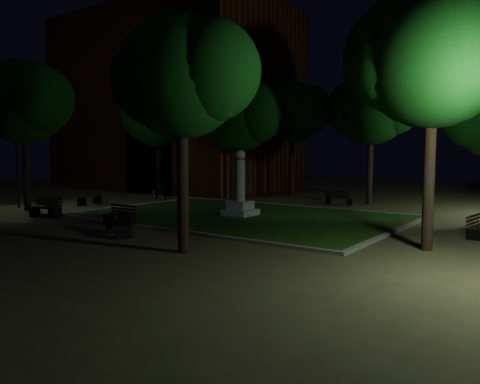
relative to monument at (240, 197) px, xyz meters
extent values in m
plane|color=brown|center=(0.00, -2.00, -0.96)|extent=(80.00, 80.00, 0.00)
cube|color=#1F4210|center=(0.00, 0.00, -0.92)|extent=(15.00, 10.00, 0.08)
cube|color=slate|center=(0.00, -5.10, -0.90)|extent=(15.40, 0.20, 0.12)
cube|color=slate|center=(0.00, 5.10, -0.90)|extent=(15.40, 0.20, 0.12)
cube|color=slate|center=(-7.60, 0.00, -0.90)|extent=(0.20, 10.00, 0.12)
cube|color=slate|center=(7.60, 0.00, -0.90)|extent=(0.20, 10.00, 0.12)
cube|color=gray|center=(0.00, 0.00, -0.73)|extent=(1.40, 1.40, 0.30)
cube|color=gray|center=(0.00, 0.00, -0.38)|extent=(1.00, 1.00, 0.40)
cylinder|color=gray|center=(0.00, 0.00, 0.82)|extent=(0.44, 0.44, 2.00)
sphere|color=gray|center=(0.00, 0.00, 2.07)|extent=(0.50, 0.50, 0.50)
cube|color=#501F0F|center=(-16.00, 12.00, 6.54)|extent=(20.00, 12.00, 15.00)
cube|color=black|center=(-13.00, 7.50, 2.54)|extent=(5.00, 3.00, 7.00)
cylinder|color=black|center=(-13.00, 7.50, 6.04)|extent=(5.00, 3.00, 5.00)
plane|color=red|center=(-13.00, 8.70, 2.54)|extent=(6.30, 0.00, 6.30)
cylinder|color=black|center=(-10.87, -4.79, 1.29)|extent=(0.36, 0.36, 4.50)
sphere|color=#0D4210|center=(-10.87, -4.79, 4.90)|extent=(4.54, 4.54, 4.54)
sphere|color=#0D4210|center=(-9.73, -4.59, 5.00)|extent=(3.63, 3.63, 3.63)
sphere|color=#0D4210|center=(-11.78, -5.09, 4.80)|extent=(3.40, 3.40, 3.40)
cylinder|color=black|center=(-5.05, 6.54, 1.10)|extent=(0.36, 0.36, 4.11)
sphere|color=#0D4210|center=(-5.05, 6.54, 4.66)|extent=(5.00, 5.00, 5.00)
sphere|color=#0D4210|center=(-3.80, 6.74, 4.76)|extent=(4.00, 4.00, 4.00)
sphere|color=#0D4210|center=(-6.05, 6.24, 4.56)|extent=(3.75, 3.75, 3.75)
cylinder|color=black|center=(3.07, 9.19, 1.30)|extent=(0.36, 0.36, 4.52)
sphere|color=#0D4210|center=(3.07, 9.19, 4.94)|extent=(4.60, 4.60, 4.60)
sphere|color=#0D4210|center=(4.22, 9.39, 5.04)|extent=(3.68, 3.68, 3.68)
sphere|color=#0D4210|center=(2.15, 8.89, 4.84)|extent=(3.45, 3.45, 3.45)
sphere|color=#0D4210|center=(9.65, 4.44, 3.88)|extent=(3.10, 3.10, 3.10)
cylinder|color=black|center=(9.48, -2.72, 1.48)|extent=(0.36, 0.36, 4.88)
sphere|color=#0D4210|center=(9.48, -2.72, 5.37)|extent=(4.83, 4.83, 4.83)
sphere|color=#0D4210|center=(10.69, -2.52, 5.47)|extent=(3.86, 3.86, 3.86)
sphere|color=#0D4210|center=(8.52, -3.02, 5.27)|extent=(3.62, 3.62, 3.62)
cylinder|color=black|center=(3.33, -7.68, 1.22)|extent=(0.36, 0.36, 4.36)
sphere|color=#0D4210|center=(3.33, -7.68, 4.56)|extent=(3.87, 3.87, 3.87)
sphere|color=#0D4210|center=(4.30, -7.48, 4.66)|extent=(3.09, 3.09, 3.09)
sphere|color=#0D4210|center=(2.56, -7.98, 4.46)|extent=(2.90, 2.90, 2.90)
cylinder|color=black|center=(-11.68, 5.87, 1.29)|extent=(0.36, 0.36, 4.49)
sphere|color=#0D4210|center=(-11.68, 5.87, 5.00)|extent=(4.91, 4.91, 4.91)
sphere|color=#0D4210|center=(-10.45, 6.07, 5.10)|extent=(3.92, 3.92, 3.92)
sphere|color=#0D4210|center=(-12.66, 5.57, 4.90)|extent=(3.68, 3.68, 3.68)
cylinder|color=black|center=(-3.63, 11.41, 1.41)|extent=(0.36, 0.36, 4.74)
sphere|color=#0D4210|center=(-3.63, 11.41, 5.12)|extent=(4.45, 4.45, 4.45)
sphere|color=#0D4210|center=(-2.52, 11.61, 5.22)|extent=(3.56, 3.56, 3.56)
sphere|color=#0D4210|center=(-4.52, 11.11, 5.02)|extent=(3.34, 3.34, 3.34)
cylinder|color=black|center=(-12.49, -4.41, 1.25)|extent=(0.12, 0.12, 4.41)
cylinder|color=black|center=(-12.49, -4.41, 3.46)|extent=(0.90, 0.08, 0.08)
sphere|color=#D8FFD8|center=(-12.94, -4.41, 3.46)|extent=(0.28, 0.28, 0.28)
sphere|color=#D8FFD8|center=(-12.04, -4.41, 3.46)|extent=(0.28, 0.28, 0.28)
cylinder|color=black|center=(-10.27, 7.31, 1.04)|extent=(0.12, 0.12, 3.99)
cylinder|color=black|center=(-10.27, 7.31, 3.03)|extent=(0.90, 0.08, 0.08)
sphere|color=#D8FFD8|center=(-10.72, 7.31, 3.03)|extent=(0.28, 0.28, 0.28)
sphere|color=#D8FFD8|center=(-9.82, 7.31, 3.03)|extent=(0.28, 0.28, 0.28)
cube|color=black|center=(-3.36, -5.31, -0.73)|extent=(0.08, 0.56, 0.44)
cube|color=black|center=(-1.94, -5.27, -0.73)|extent=(0.08, 0.56, 0.44)
cube|color=black|center=(-2.64, -5.51, -0.50)|extent=(1.62, 0.14, 0.04)
cube|color=black|center=(-2.65, -5.37, -0.50)|extent=(1.62, 0.14, 0.04)
cube|color=black|center=(-2.65, -5.23, -0.50)|extent=(1.62, 0.14, 0.04)
cube|color=black|center=(-2.66, -5.08, -0.50)|extent=(1.62, 0.14, 0.04)
cube|color=black|center=(-2.66, -5.02, -0.40)|extent=(1.62, 0.11, 0.10)
cube|color=black|center=(-2.66, -5.02, -0.26)|extent=(1.62, 0.11, 0.10)
cube|color=black|center=(-2.66, -5.02, -0.12)|extent=(1.62, 0.11, 0.10)
cube|color=black|center=(-1.33, -6.68, -0.73)|extent=(0.29, 0.55, 0.46)
cube|color=black|center=(-0.01, -7.28, -0.73)|extent=(0.29, 0.55, 0.46)
cube|color=black|center=(-0.77, -7.19, -0.49)|extent=(1.55, 0.77, 0.04)
cube|color=black|center=(-0.71, -7.06, -0.49)|extent=(1.55, 0.77, 0.04)
cube|color=black|center=(-0.65, -6.92, -0.49)|extent=(1.55, 0.77, 0.04)
cube|color=black|center=(-0.59, -6.79, -0.49)|extent=(1.55, 0.77, 0.04)
cube|color=black|center=(-0.56, -6.73, -0.39)|extent=(1.54, 0.74, 0.10)
cube|color=black|center=(-0.56, -6.73, -0.24)|extent=(1.54, 0.74, 0.10)
cube|color=black|center=(-0.56, -6.73, -0.09)|extent=(1.54, 0.74, 0.10)
cube|color=black|center=(-8.27, -5.91, -0.72)|extent=(0.16, 0.60, 0.47)
cube|color=black|center=(-6.78, -5.66, -0.72)|extent=(0.16, 0.60, 0.47)
cube|color=black|center=(-7.49, -6.01, -0.47)|extent=(1.72, 0.38, 0.04)
cube|color=black|center=(-7.51, -5.87, -0.47)|extent=(1.72, 0.38, 0.04)
cube|color=black|center=(-7.54, -5.72, -0.47)|extent=(1.72, 0.38, 0.04)
cube|color=black|center=(-7.56, -5.57, -0.47)|extent=(1.72, 0.38, 0.04)
cube|color=black|center=(-7.57, -5.50, -0.36)|extent=(1.71, 0.35, 0.10)
cube|color=black|center=(-7.57, -5.50, -0.21)|extent=(1.71, 0.35, 0.10)
cube|color=black|center=(-7.57, -5.50, -0.06)|extent=(1.71, 0.35, 0.10)
cube|color=black|center=(-10.67, -0.39, -0.72)|extent=(0.58, 0.23, 0.47)
cube|color=black|center=(-10.24, -1.82, -0.72)|extent=(0.58, 0.23, 0.47)
cube|color=black|center=(-10.68, -1.17, -0.48)|extent=(0.59, 1.67, 0.04)
cube|color=black|center=(-10.53, -1.13, -0.48)|extent=(0.59, 1.67, 0.04)
cube|color=black|center=(-10.39, -1.09, -0.48)|extent=(0.59, 1.67, 0.04)
cube|color=black|center=(-10.25, -1.05, -0.48)|extent=(0.59, 1.67, 0.04)
cube|color=black|center=(-10.19, -1.03, -0.37)|extent=(0.55, 1.66, 0.10)
cube|color=black|center=(-10.19, -1.03, -0.22)|extent=(0.55, 1.66, 0.10)
cube|color=black|center=(-10.19, -1.03, -0.07)|extent=(0.55, 1.66, 0.10)
cube|color=black|center=(10.44, -0.04, -0.74)|extent=(0.54, 0.12, 0.43)
cube|color=black|center=(10.46, 0.64, -0.52)|extent=(0.27, 1.55, 0.04)
cube|color=black|center=(10.33, 0.66, -0.52)|extent=(0.27, 1.55, 0.04)
cube|color=black|center=(10.27, 0.67, -0.42)|extent=(0.24, 1.55, 0.09)
cube|color=black|center=(10.27, 0.67, -0.29)|extent=(0.24, 1.55, 0.09)
cube|color=black|center=(10.27, 0.67, -0.15)|extent=(0.24, 1.55, 0.09)
cube|color=black|center=(2.49, 7.59, -0.73)|extent=(0.11, 0.56, 0.45)
cube|color=black|center=(1.06, 7.71, -0.73)|extent=(0.11, 0.56, 0.45)
cube|color=black|center=(1.79, 7.87, -0.50)|extent=(1.64, 0.23, 0.04)
cube|color=black|center=(1.78, 7.73, -0.50)|extent=(1.64, 0.23, 0.04)
cube|color=black|center=(1.77, 7.59, -0.50)|extent=(1.64, 0.23, 0.04)
cube|color=black|center=(1.76, 7.44, -0.50)|extent=(1.64, 0.23, 0.04)
cube|color=black|center=(1.75, 7.38, -0.40)|extent=(1.63, 0.20, 0.10)
cube|color=black|center=(1.75, 7.38, -0.25)|extent=(1.63, 0.20, 0.10)
cube|color=black|center=(1.75, 7.38, -0.11)|extent=(1.63, 0.20, 0.10)
cube|color=black|center=(-8.01, -5.01, -0.56)|extent=(0.45, 0.45, 0.80)
cube|color=black|center=(-8.01, -5.01, -0.13)|extent=(0.50, 0.50, 0.05)
imported|color=black|center=(-9.00, 3.30, -0.48)|extent=(1.91, 1.09, 0.95)
camera|label=1|loc=(13.39, -18.45, 2.25)|focal=35.00mm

